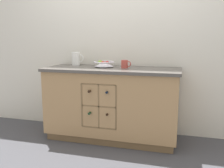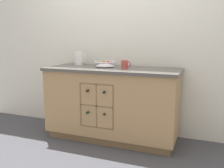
# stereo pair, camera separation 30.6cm
# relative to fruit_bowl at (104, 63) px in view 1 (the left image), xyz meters

# --- Properties ---
(ground_plane) EXTENTS (14.00, 14.00, 0.00)m
(ground_plane) POSITION_rel_fruit_bowl_xyz_m (0.13, -0.08, -0.94)
(ground_plane) COLOR #424247
(back_wall) EXTENTS (4.40, 0.06, 2.55)m
(back_wall) POSITION_rel_fruit_bowl_xyz_m (0.13, 0.28, 0.33)
(back_wall) COLOR silver
(back_wall) RESTS_ON ground_plane
(kitchen_island) EXTENTS (1.64, 0.65, 0.90)m
(kitchen_island) POSITION_rel_fruit_bowl_xyz_m (0.13, -0.09, -0.49)
(kitchen_island) COLOR brown
(kitchen_island) RESTS_ON ground_plane
(fruit_bowl) EXTENTS (0.26, 0.26, 0.08)m
(fruit_bowl) POSITION_rel_fruit_bowl_xyz_m (0.00, 0.00, 0.00)
(fruit_bowl) COLOR silver
(fruit_bowl) RESTS_ON kitchen_island
(white_pitcher) EXTENTS (0.17, 0.11, 0.18)m
(white_pitcher) POSITION_rel_fruit_bowl_xyz_m (-0.42, 0.09, 0.05)
(white_pitcher) COLOR white
(white_pitcher) RESTS_ON kitchen_island
(ceramic_mug) EXTENTS (0.12, 0.08, 0.10)m
(ceramic_mug) POSITION_rel_fruit_bowl_xyz_m (0.28, -0.04, 0.00)
(ceramic_mug) COLOR #B7473D
(ceramic_mug) RESTS_ON kitchen_island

